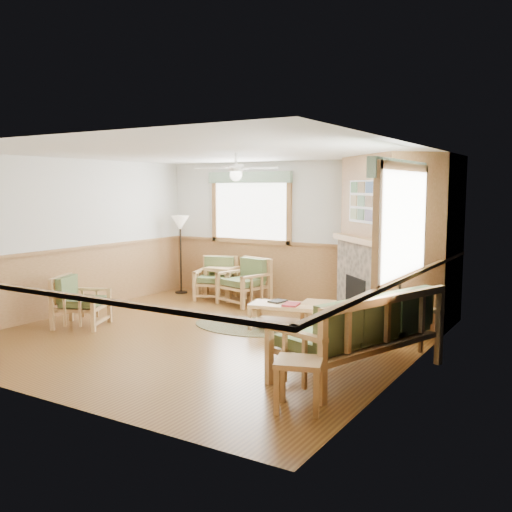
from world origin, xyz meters
The scene contains 24 objects.
floor centered at (0.00, 0.00, -0.01)m, with size 6.00×6.00×0.01m, color brown.
ceiling centered at (0.00, 0.00, 2.70)m, with size 6.00×6.00×0.01m, color white.
wall_back centered at (0.00, 3.00, 1.35)m, with size 6.00×0.02×2.70m, color silver.
wall_front centered at (0.00, -3.00, 1.35)m, with size 6.00×0.02×2.70m, color silver.
wall_left centered at (-3.00, 0.00, 1.35)m, with size 0.02×6.00×2.70m, color silver.
wall_right centered at (3.00, 0.00, 1.35)m, with size 0.02×6.00×2.70m, color silver.
wainscot centered at (0.00, 0.00, 0.55)m, with size 6.00×6.00×1.10m, color olive, non-canonical shape.
fireplace centered at (2.05, 2.05, 1.35)m, with size 2.20×2.20×2.70m, color olive, non-canonical shape.
window_back centered at (-1.10, 2.96, 2.53)m, with size 1.90×0.16×1.50m, color white, non-canonical shape.
window_right centered at (2.96, -0.20, 2.53)m, with size 0.16×1.90×1.50m, color white, non-canonical shape.
ceiling_fan centered at (0.30, 0.30, 2.66)m, with size 1.24×1.24×0.36m, color white, non-canonical shape.
sofa centered at (2.55, -0.50, 0.50)m, with size 0.89×2.17×1.00m, color tan, non-canonical shape.
armchair_back_left centered at (-1.55, 2.39, 0.41)m, with size 0.74×0.74×0.83m, color tan, non-canonical shape.
armchair_back_right centered at (-0.80, 2.24, 0.43)m, with size 0.77×0.77×0.86m, color tan, non-canonical shape.
armchair_left centered at (-2.06, -0.59, 0.41)m, with size 0.72×0.72×0.81m, color tan, non-canonical shape.
coffee_table centered at (0.80, 0.87, 0.21)m, with size 1.03×0.52×0.41m, color tan, non-canonical shape.
end_table_chairs centered at (-1.52, 2.55, 0.31)m, with size 0.56×0.53×0.62m, color tan, non-canonical shape.
end_table_sofa centered at (2.45, -1.86, 0.25)m, with size 0.46×0.44×0.51m, color tan, non-canonical shape.
footstool centered at (1.21, 1.24, 0.21)m, with size 0.48×0.48×0.42m, color tan, non-canonical shape.
braided_rug centered at (0.17, 0.76, 0.01)m, with size 1.76×1.76×0.01m, color brown.
floor_lamp_left centered at (-2.55, 2.52, 0.82)m, with size 0.37×0.37×1.63m, color black, non-canonical shape.
floor_lamp_right centered at (2.55, 1.06, 0.88)m, with size 0.40×0.40×1.76m, color black, non-canonical shape.
book_red centered at (0.95, 0.82, 0.44)m, with size 0.22×0.30×0.03m, color maroon.
book_dark centered at (0.65, 0.94, 0.44)m, with size 0.20×0.27×0.03m, color black.
Camera 1 is at (4.92, -6.73, 2.19)m, focal length 40.00 mm.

